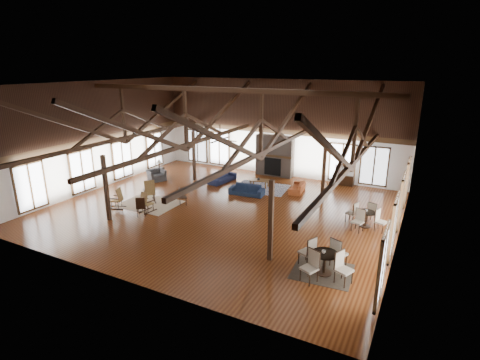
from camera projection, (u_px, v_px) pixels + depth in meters
The scene contains 31 objects.
floor at pixel (223, 209), 18.44m from camera, with size 16.00×16.00×0.00m, color brown.
ceiling at pixel (221, 84), 16.66m from camera, with size 16.00×14.00×0.02m, color black.
wall_back at pixel (277, 128), 23.49m from camera, with size 16.00×0.02×6.00m, color white.
wall_front at pixel (109, 194), 11.61m from camera, with size 16.00×0.02×6.00m, color white.
wall_left at pixel (99, 136), 21.06m from camera, with size 0.02×14.00×6.00m, color white.
wall_right at pixel (406, 171), 14.05m from camera, with size 0.02×14.00×6.00m, color white.
roof_truss at pixel (222, 128), 17.25m from camera, with size 15.60×14.07×3.14m.
post_grid at pixel (222, 180), 17.99m from camera, with size 8.16×7.16×3.05m.
fireplace at pixel (275, 156), 23.72m from camera, with size 2.50×0.69×2.60m.
ceiling_fan at pixel (220, 139), 16.27m from camera, with size 1.60×1.60×0.75m.
sofa_navy_front at pixel (247, 190), 20.44m from camera, with size 1.90×0.74×0.55m, color #131E34.
sofa_navy_left at pixel (222, 177), 22.70m from camera, with size 0.76×1.95×0.57m, color #141A39.
sofa_orange at pixel (297, 187), 20.99m from camera, with size 0.67×1.71×0.50m, color #923F1C.
coffee_table at pixel (259, 181), 21.73m from camera, with size 1.23×0.84×0.43m.
vase at pixel (258, 179), 21.62m from camera, with size 0.17×0.17×0.18m, color #B2B2B2.
armchair at pixel (156, 175), 22.95m from camera, with size 0.89×1.02×0.66m, color #363639.
side_table_lamp at pixel (159, 170), 23.66m from camera, with size 0.45×0.45×1.16m.
rocking_chair_a at pixel (150, 192), 19.26m from camera, with size 1.03×0.98×1.20m.
rocking_chair_b at pixel (146, 203), 17.98m from camera, with size 0.53×0.85×1.02m.
rocking_chair_c at pixel (118, 199), 18.46m from camera, with size 0.90×0.67×1.04m.
side_chair_a at pixel (181, 195), 18.88m from camera, with size 0.53×0.53×0.89m.
side_chair_b at pixel (141, 205), 17.40m from camera, with size 0.57×0.57×0.98m.
cafe_table_near at pixel (325, 259), 12.64m from camera, with size 2.09×2.09×1.08m.
cafe_table_far at pixel (366, 216), 16.36m from camera, with size 1.88×1.88×0.96m.
cup_near at pixel (324, 252), 12.54m from camera, with size 0.13×0.13×0.10m, color #B2B2B2.
cup_far at pixel (366, 210), 16.33m from camera, with size 0.11×0.11×0.09m, color #B2B2B2.
tv_console at pixel (343, 180), 22.16m from camera, with size 1.20×0.45×0.60m, color black.
television at pixel (345, 170), 21.97m from camera, with size 1.05×0.14×0.60m, color #B2B2B2.
rug_tan at pixel (150, 204), 19.17m from camera, with size 2.87×2.25×0.01m, color #CAAD8C.
rug_navy at pixel (261, 188), 21.64m from camera, with size 2.97×2.23×0.01m, color #181E45.
rug_dark at pixel (322, 271), 12.91m from camera, with size 1.99×1.81×0.01m, color black.
Camera 1 is at (8.64, -14.88, 6.85)m, focal length 28.00 mm.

